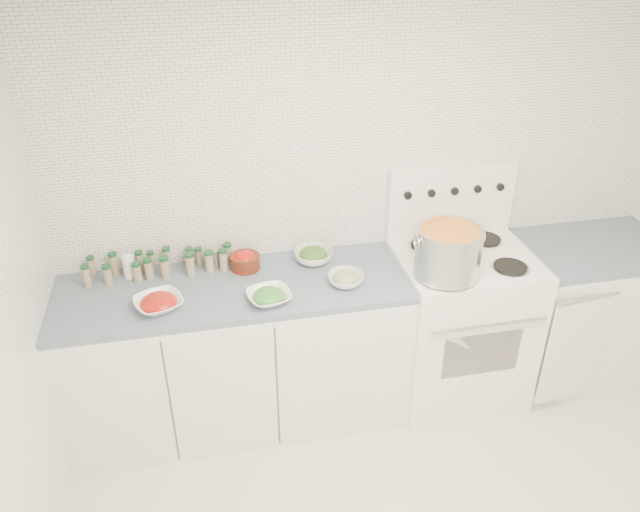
{
  "coord_description": "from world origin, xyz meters",
  "views": [
    {
      "loc": [
        -0.94,
        -1.59,
        2.68
      ],
      "look_at": [
        -0.37,
        1.14,
        1.06
      ],
      "focal_mm": 35.0,
      "sensor_mm": 36.0,
      "label": 1
    }
  ],
  "objects_px": {
    "bowl_tomato": "(158,303)",
    "bowl_snowpea": "(269,296)",
    "stock_pot": "(448,250)",
    "stove": "(458,319)"
  },
  "relations": [
    {
      "from": "bowl_tomato",
      "to": "bowl_snowpea",
      "type": "relative_size",
      "value": 1.16
    },
    {
      "from": "bowl_snowpea",
      "to": "stock_pot",
      "type": "bearing_deg",
      "value": 0.15
    },
    {
      "from": "stock_pot",
      "to": "bowl_snowpea",
      "type": "bearing_deg",
      "value": -179.85
    },
    {
      "from": "stove",
      "to": "bowl_snowpea",
      "type": "relative_size",
      "value": 5.32
    },
    {
      "from": "bowl_snowpea",
      "to": "bowl_tomato",
      "type": "bearing_deg",
      "value": 174.49
    },
    {
      "from": "stove",
      "to": "stock_pot",
      "type": "height_order",
      "value": "stove"
    },
    {
      "from": "stock_pot",
      "to": "bowl_snowpea",
      "type": "relative_size",
      "value": 1.42
    },
    {
      "from": "bowl_tomato",
      "to": "bowl_snowpea",
      "type": "bearing_deg",
      "value": -5.51
    },
    {
      "from": "bowl_tomato",
      "to": "stock_pot",
      "type": "bearing_deg",
      "value": -1.93
    },
    {
      "from": "stove",
      "to": "bowl_tomato",
      "type": "xyz_separation_m",
      "value": [
        -1.68,
        -0.12,
        0.44
      ]
    }
  ]
}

